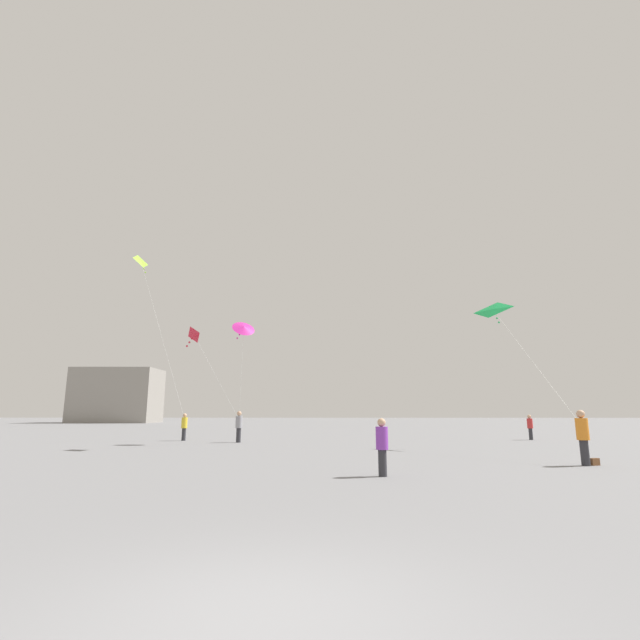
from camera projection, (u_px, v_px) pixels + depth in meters
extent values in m
plane|color=slate|center=(260.00, 620.00, 3.97)|extent=(300.00, 300.00, 0.00)
cylinder|color=#2D2D33|center=(585.00, 453.00, 15.49)|extent=(0.27, 0.27, 0.84)
cylinder|color=orange|center=(582.00, 429.00, 15.64)|extent=(0.40, 0.40, 0.73)
sphere|color=tan|center=(581.00, 414.00, 15.74)|extent=(0.27, 0.27, 0.27)
cylinder|color=#2D2D33|center=(383.00, 463.00, 12.91)|extent=(0.24, 0.24, 0.73)
cylinder|color=purple|center=(382.00, 438.00, 13.04)|extent=(0.35, 0.35, 0.63)
sphere|color=tan|center=(381.00, 422.00, 13.13)|extent=(0.24, 0.24, 0.24)
cylinder|color=#2D2D33|center=(184.00, 434.00, 29.11)|extent=(0.25, 0.25, 0.77)
cylinder|color=yellow|center=(184.00, 423.00, 29.26)|extent=(0.37, 0.37, 0.67)
sphere|color=tan|center=(185.00, 415.00, 29.35)|extent=(0.25, 0.25, 0.25)
cylinder|color=#2D2D33|center=(531.00, 434.00, 29.93)|extent=(0.24, 0.24, 0.73)
cylinder|color=red|center=(530.00, 423.00, 30.06)|extent=(0.35, 0.35, 0.64)
sphere|color=tan|center=(529.00, 417.00, 30.15)|extent=(0.24, 0.24, 0.24)
cylinder|color=#2D2D33|center=(238.00, 435.00, 27.38)|extent=(0.27, 0.27, 0.83)
cylinder|color=gray|center=(239.00, 422.00, 27.54)|extent=(0.40, 0.40, 0.73)
sphere|color=tan|center=(239.00, 413.00, 27.63)|extent=(0.27, 0.27, 0.27)
pyramid|color=#8CD12D|center=(141.00, 261.00, 30.30)|extent=(0.68, 1.20, 0.67)
sphere|color=#8CD12D|center=(142.00, 265.00, 30.38)|extent=(0.10, 0.10, 0.10)
sphere|color=#8CD12D|center=(144.00, 269.00, 30.46)|extent=(0.10, 0.10, 0.10)
sphere|color=#8CD12D|center=(145.00, 272.00, 30.54)|extent=(0.10, 0.10, 0.10)
cylinder|color=silver|center=(162.00, 339.00, 29.80)|extent=(3.17, 1.14, 10.22)
pyramid|color=red|center=(195.00, 335.00, 23.94)|extent=(0.95, 1.01, 0.61)
sphere|color=red|center=(192.00, 339.00, 23.77)|extent=(0.10, 0.10, 0.10)
sphere|color=red|center=(189.00, 342.00, 23.61)|extent=(0.10, 0.10, 0.10)
sphere|color=red|center=(187.00, 346.00, 23.46)|extent=(0.10, 0.10, 0.10)
cylinder|color=silver|center=(218.00, 381.00, 25.74)|extent=(1.57, 4.66, 4.42)
cone|color=#D12899|center=(244.00, 328.00, 27.70)|extent=(1.72, 1.60, 1.09)
sphere|color=#D12899|center=(242.00, 331.00, 27.71)|extent=(0.10, 0.10, 0.10)
sphere|color=#D12899|center=(239.00, 335.00, 27.71)|extent=(0.10, 0.10, 0.10)
sphere|color=#D12899|center=(237.00, 338.00, 27.72)|extent=(0.10, 0.10, 0.10)
cylinder|color=silver|center=(241.00, 374.00, 27.63)|extent=(0.31, 0.97, 5.48)
pyramid|color=green|center=(493.00, 310.00, 24.58)|extent=(1.76, 1.79, 0.77)
sphere|color=green|center=(495.00, 314.00, 24.62)|extent=(0.10, 0.10, 0.10)
sphere|color=green|center=(497.00, 318.00, 24.65)|extent=(0.10, 0.10, 0.10)
sphere|color=green|center=(499.00, 322.00, 24.68)|extent=(0.10, 0.10, 0.10)
cylinder|color=silver|center=(528.00, 355.00, 20.13)|extent=(0.12, 7.95, 5.84)
cube|color=gray|center=(117.00, 396.00, 80.11)|extent=(13.92, 8.91, 9.23)
cube|color=brown|center=(595.00, 462.00, 15.52)|extent=(0.35, 0.24, 0.24)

